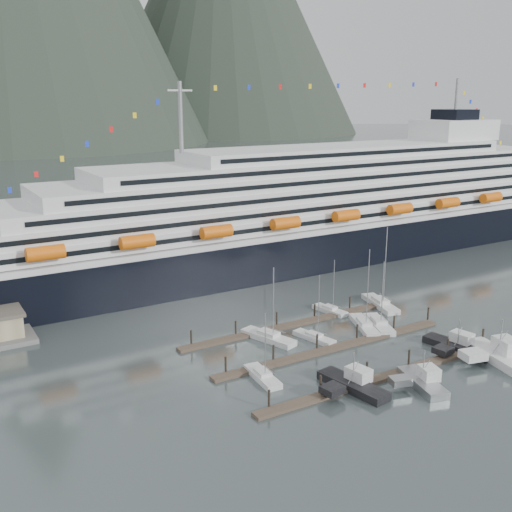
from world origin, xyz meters
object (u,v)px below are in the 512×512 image
object	(u,v)px
sailboat_e	(268,338)
sailboat_g	(380,304)
trawler_a	(352,384)
trawler_c	(457,346)
cruise_ship	(319,214)
sailboat_a	(263,377)
sailboat_b	(314,338)
trawler_b	(422,381)
sailboat_d	(364,326)
sailboat_f	(330,310)
trawler_d	(498,356)
sailboat_h	(379,325)

from	to	relation	value
sailboat_e	sailboat_g	distance (m)	30.17
trawler_a	trawler_c	size ratio (longest dim) A/B	0.98
cruise_ship	sailboat_a	xyz separation A→B (m)	(-51.92, -55.39, -11.63)
sailboat_g	trawler_a	bearing A→B (deg)	146.00
sailboat_b	trawler_b	bearing A→B (deg)	174.43
sailboat_d	sailboat_f	bearing A→B (deg)	24.42
sailboat_a	sailboat_b	distance (m)	18.46
sailboat_b	trawler_a	xyz separation A→B (m)	(-6.44, -18.50, 0.46)
sailboat_a	trawler_d	world-z (taller)	sailboat_a
cruise_ship	sailboat_f	world-z (taller)	cruise_ship
sailboat_h	trawler_c	distance (m)	15.89
sailboat_b	trawler_b	distance (m)	23.41
cruise_ship	trawler_d	size ratio (longest dim) A/B	14.76
trawler_d	sailboat_a	bearing A→B (deg)	81.31
sailboat_f	trawler_b	xyz separation A→B (m)	(-8.07, -33.24, 0.45)
sailboat_b	sailboat_a	bearing A→B (deg)	104.29
cruise_ship	trawler_a	distance (m)	78.41
cruise_ship	trawler_b	distance (m)	77.83
sailboat_g	sailboat_h	distance (m)	12.19
cruise_ship	sailboat_f	xyz separation A→B (m)	(-24.25, -36.67, -11.64)
sailboat_d	trawler_b	distance (m)	24.53
sailboat_f	trawler_a	world-z (taller)	sailboat_f
trawler_a	sailboat_e	bearing A→B (deg)	-7.30
trawler_d	sailboat_e	bearing A→B (deg)	58.44
sailboat_h	trawler_b	xyz separation A→B (m)	(-11.07, -21.88, 0.41)
sailboat_a	sailboat_b	xyz separation A→B (m)	(16.31, 8.65, -0.01)
sailboat_g	sailboat_a	bearing A→B (deg)	126.79
sailboat_a	sailboat_f	size ratio (longest dim) A/B	1.00
sailboat_e	trawler_a	distance (m)	22.71
sailboat_a	sailboat_d	bearing A→B (deg)	-68.29
sailboat_f	sailboat_g	distance (m)	11.70
sailboat_g	trawler_d	size ratio (longest dim) A/B	1.26
sailboat_a	trawler_a	world-z (taller)	sailboat_a
sailboat_e	sailboat_g	bearing A→B (deg)	-101.73
sailboat_d	sailboat_b	bearing A→B (deg)	111.85
sailboat_g	trawler_c	xyz separation A→B (m)	(-4.17, -24.14, 0.36)
sailboat_a	trawler_c	xyz separation A→B (m)	(34.91, -7.96, 0.42)
sailboat_h	trawler_b	bearing A→B (deg)	174.94
sailboat_d	sailboat_a	bearing A→B (deg)	129.42
cruise_ship	sailboat_g	distance (m)	42.85
sailboat_h	trawler_c	bearing A→B (deg)	-142.74
sailboat_b	trawler_c	size ratio (longest dim) A/B	1.02
sailboat_e	sailboat_g	xyz separation A→B (m)	(29.98, 3.33, 0.03)
sailboat_f	sailboat_h	xyz separation A→B (m)	(3.01, -11.36, 0.04)
sailboat_a	trawler_a	size ratio (longest dim) A/B	0.95
cruise_ship	trawler_a	bearing A→B (deg)	-122.81
sailboat_b	trawler_b	xyz separation A→B (m)	(3.29, -23.18, 0.45)
sailboat_d	sailboat_g	xyz separation A→B (m)	(11.08, 7.66, 0.03)
sailboat_g	trawler_a	world-z (taller)	sailboat_g
sailboat_e	sailboat_h	bearing A→B (deg)	-122.37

